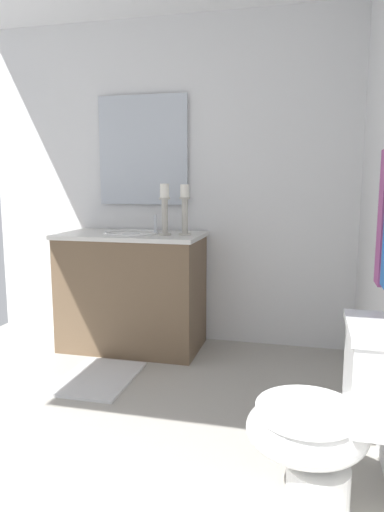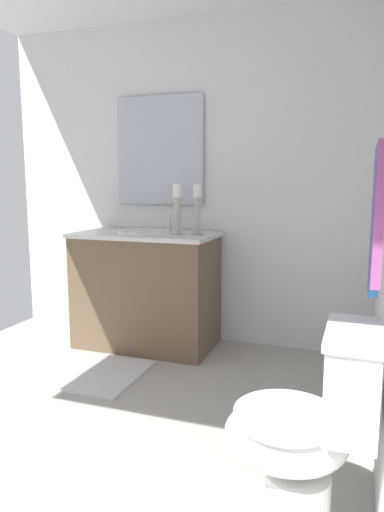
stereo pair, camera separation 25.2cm
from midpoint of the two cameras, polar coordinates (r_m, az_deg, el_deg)
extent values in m
cube|color=#B2ADA3|center=(2.76, -14.81, -18.39)|extent=(2.81, 2.93, 0.02)
cube|color=white|center=(3.75, -5.15, 8.65)|extent=(0.04, 2.93, 2.45)
cube|color=brown|center=(3.60, -9.18, -4.42)|extent=(0.55, 1.02, 0.84)
cube|color=silver|center=(3.52, -9.36, 2.44)|extent=(0.58, 1.05, 0.03)
sphere|color=black|center=(3.90, -15.67, -2.96)|extent=(0.02, 0.02, 0.02)
sphere|color=black|center=(3.74, -17.16, -3.55)|extent=(0.02, 0.02, 0.02)
ellipsoid|color=white|center=(3.53, -9.34, 1.88)|extent=(0.38, 0.30, 0.11)
torus|color=white|center=(3.52, -9.37, 2.75)|extent=(0.40, 0.40, 0.02)
cylinder|color=silver|center=(3.45, -6.48, 3.77)|extent=(0.02, 0.02, 0.14)
cube|color=silver|center=(3.77, -7.90, 12.46)|extent=(0.02, 0.71, 0.83)
cylinder|color=#B7B2A5|center=(3.38, -3.00, 2.63)|extent=(0.09, 0.09, 0.01)
cylinder|color=#B7B2A5|center=(3.37, -3.01, 4.69)|extent=(0.04, 0.04, 0.26)
cylinder|color=#B7B2A5|center=(3.36, -3.03, 6.96)|extent=(0.08, 0.08, 0.01)
cylinder|color=white|center=(3.36, -3.04, 7.82)|extent=(0.06, 0.06, 0.09)
cylinder|color=#B7B2A5|center=(3.38, -5.41, 2.61)|extent=(0.09, 0.09, 0.01)
cylinder|color=#B7B2A5|center=(3.37, -5.44, 4.64)|extent=(0.04, 0.04, 0.25)
cylinder|color=#B7B2A5|center=(3.36, -5.47, 6.90)|extent=(0.08, 0.08, 0.01)
cylinder|color=white|center=(3.36, -5.49, 7.82)|extent=(0.06, 0.06, 0.10)
cylinder|color=white|center=(2.04, 11.11, -25.78)|extent=(0.24, 0.24, 0.18)
ellipsoid|color=white|center=(1.92, 9.74, -20.03)|extent=(0.38, 0.46, 0.24)
cylinder|color=white|center=(1.88, 9.81, -17.90)|extent=(0.39, 0.39, 0.03)
cube|color=white|center=(1.82, 17.09, -13.65)|extent=(0.36, 0.17, 0.32)
cube|color=white|center=(1.76, 17.36, -8.36)|extent=(0.38, 0.19, 0.03)
cube|color=#A54C8C|center=(2.03, 18.76, 4.32)|extent=(0.12, 0.03, 0.55)
cube|color=silver|center=(3.19, -13.51, -14.11)|extent=(0.60, 0.44, 0.02)
camera|label=1|loc=(0.13, -92.87, -0.46)|focal=33.31mm
camera|label=2|loc=(0.13, 87.13, 0.46)|focal=33.31mm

